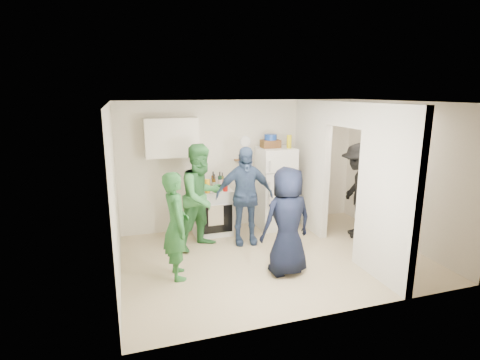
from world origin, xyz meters
name	(u,v)px	position (x,y,z in m)	size (l,w,h in m)	color
floor	(274,257)	(0.00, 0.00, 0.00)	(4.80, 4.80, 0.00)	tan
wall_back	(242,164)	(0.00, 1.70, 1.25)	(4.80, 4.80, 0.00)	silver
wall_front	(333,218)	(0.00, -1.70, 1.25)	(4.80, 4.80, 0.00)	silver
wall_left	(114,196)	(-2.40, 0.00, 1.25)	(3.40, 3.40, 0.00)	silver
wall_right	(402,174)	(2.40, 0.00, 1.25)	(3.40, 3.40, 0.00)	silver
ceiling	(278,102)	(0.00, 0.00, 2.50)	(4.80, 4.80, 0.00)	white
partition_pier_back	(311,166)	(1.20, 1.10, 1.25)	(0.12, 1.20, 2.50)	silver
partition_pier_front	(387,195)	(1.20, -1.10, 1.25)	(0.12, 1.20, 2.50)	silver
partition_header	(347,114)	(1.20, 0.00, 2.30)	(0.12, 1.00, 0.40)	silver
stove	(212,211)	(-0.72, 1.37, 0.44)	(0.73, 0.61, 0.87)	white
upper_cabinet	(171,137)	(-1.40, 1.52, 1.85)	(0.95, 0.34, 0.70)	silver
fridge	(275,188)	(0.56, 1.34, 0.80)	(0.66, 0.64, 1.60)	white
wicker_basket	(270,144)	(0.46, 1.39, 1.68)	(0.35, 0.25, 0.15)	brown
blue_bowl	(271,137)	(0.46, 1.39, 1.81)	(0.24, 0.24, 0.11)	navy
yellow_cup_stack_top	(289,142)	(0.78, 1.24, 1.73)	(0.09, 0.09, 0.25)	yellow
wall_clock	(245,142)	(0.05, 1.68, 1.70)	(0.22, 0.22, 0.03)	white
spice_shelf	(243,160)	(0.00, 1.65, 1.35)	(0.35, 0.08, 0.03)	olive
nook_window	(396,150)	(2.38, 0.20, 1.65)	(0.03, 0.70, 0.80)	black
nook_window_frame	(395,150)	(2.36, 0.20, 1.65)	(0.04, 0.76, 0.86)	white
nook_valance	(396,130)	(2.34, 0.20, 2.00)	(0.04, 0.82, 0.18)	white
yellow_cup_stack_stove	(207,186)	(-0.84, 1.15, 1.00)	(0.09, 0.09, 0.25)	#FFAC15
red_cup	(225,188)	(-0.50, 1.17, 0.93)	(0.09, 0.09, 0.12)	red
person_green_left	(176,226)	(-1.59, -0.16, 0.79)	(0.57, 0.38, 1.57)	#2C6E2F
person_green_center	(202,197)	(-1.02, 0.79, 0.91)	(0.88, 0.69, 1.82)	#3C8943
person_denim	(244,196)	(-0.26, 0.76, 0.87)	(1.02, 0.43, 1.74)	#395A7D
person_navy	(287,221)	(-0.03, -0.53, 0.81)	(0.79, 0.51, 1.62)	black
person_nook	(357,191)	(1.82, 0.45, 0.87)	(1.13, 0.65, 1.75)	black
bottle_a	(195,180)	(-1.00, 1.51, 1.03)	(0.06, 0.06, 0.32)	#623113
bottle_b	(202,184)	(-0.92, 1.27, 1.01)	(0.06, 0.06, 0.27)	#2B591D
bottle_c	(204,180)	(-0.82, 1.54, 1.02)	(0.07, 0.07, 0.29)	silver
bottle_d	(214,183)	(-0.68, 1.31, 1.01)	(0.07, 0.07, 0.28)	#5C3A10
bottle_e	(215,181)	(-0.62, 1.54, 0.99)	(0.06, 0.06, 0.25)	#9094A0
bottle_f	(220,180)	(-0.54, 1.40, 1.03)	(0.07, 0.07, 0.32)	#153A25
bottle_g	(222,180)	(-0.46, 1.52, 1.01)	(0.06, 0.06, 0.27)	olive
bottle_h	(196,185)	(-1.03, 1.25, 1.00)	(0.06, 0.06, 0.26)	#AEB6BA
bottle_i	(213,180)	(-0.66, 1.47, 1.03)	(0.07, 0.07, 0.32)	brown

